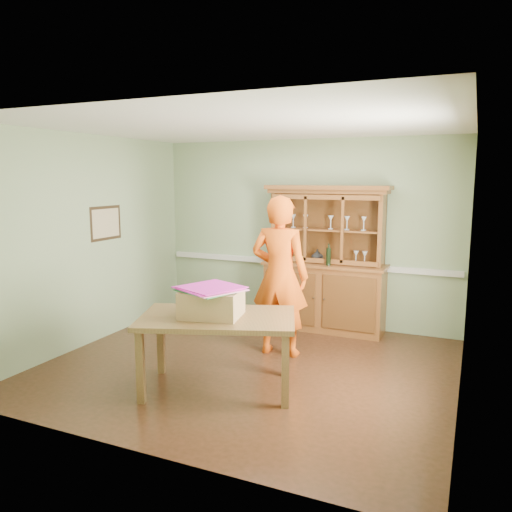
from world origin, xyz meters
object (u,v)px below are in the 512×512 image
at_px(cardboard_box, 212,303).
at_px(person, 280,276).
at_px(china_hutch, 325,279).
at_px(dining_table, 218,325).

xyz_separation_m(cardboard_box, person, (0.24, 1.27, 0.07)).
xyz_separation_m(china_hutch, cardboard_box, (-0.46, -2.48, 0.19)).
bearing_deg(dining_table, cardboard_box, -163.55).
xyz_separation_m(dining_table, person, (0.19, 1.24, 0.29)).
relative_size(dining_table, cardboard_box, 3.06).
bearing_deg(cardboard_box, china_hutch, 79.43).
xyz_separation_m(dining_table, cardboard_box, (-0.05, -0.03, 0.23)).
bearing_deg(person, dining_table, 77.65).
bearing_deg(person, cardboard_box, 75.88).
relative_size(china_hutch, dining_table, 1.15).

